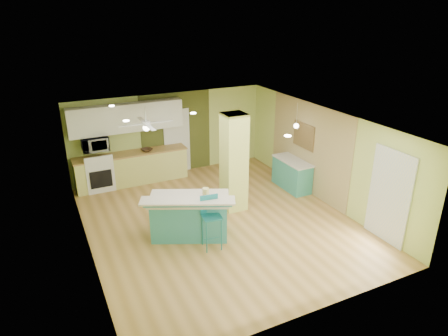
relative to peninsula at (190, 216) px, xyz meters
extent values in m
cube|color=olive|center=(0.85, 0.26, -0.50)|extent=(6.00, 7.00, 0.01)
cube|color=white|center=(0.85, 0.26, 2.01)|extent=(6.00, 7.00, 0.01)
cube|color=#BFD270|center=(0.85, 3.76, 0.76)|extent=(6.00, 0.01, 2.50)
cube|color=#BFD270|center=(0.85, -3.25, 0.76)|extent=(6.00, 0.01, 2.50)
cube|color=#BFD270|center=(-2.16, 0.26, 0.76)|extent=(0.01, 7.00, 2.50)
cube|color=#BFD270|center=(3.85, 0.26, 0.76)|extent=(0.01, 7.00, 2.50)
cube|color=#9A8358|center=(3.84, 0.86, 0.76)|extent=(0.02, 3.40, 2.50)
cube|color=#495020|center=(1.05, 3.75, 0.76)|extent=(2.20, 0.02, 2.50)
cube|color=white|center=(1.05, 3.72, 0.51)|extent=(0.82, 0.05, 2.00)
cube|color=silver|center=(3.82, -2.04, 0.56)|extent=(0.04, 1.08, 2.10)
cube|color=#C8CF60|center=(1.50, 0.76, 0.76)|extent=(0.55, 0.55, 2.50)
cube|color=#D1D16D|center=(-0.45, 3.46, -0.04)|extent=(3.20, 0.60, 0.90)
cube|color=olive|center=(-0.45, 3.46, 0.43)|extent=(3.25, 0.63, 0.04)
cube|color=white|center=(-1.40, 3.46, -0.04)|extent=(0.76, 0.64, 0.90)
cube|color=black|center=(-1.40, 3.13, -0.07)|extent=(0.59, 0.02, 0.50)
cube|color=white|center=(-1.40, 3.16, 0.50)|extent=(0.76, 0.06, 0.18)
cube|color=white|center=(-0.45, 3.58, 1.46)|extent=(3.20, 0.34, 0.80)
imported|color=silver|center=(-1.40, 3.46, 0.86)|extent=(0.70, 0.48, 0.39)
cylinder|color=white|center=(-0.25, 2.26, 1.81)|extent=(0.03, 0.03, 0.40)
cylinder|color=white|center=(-0.25, 2.26, 1.61)|extent=(0.24, 0.24, 0.10)
sphere|color=white|center=(-0.25, 2.26, 1.49)|extent=(0.18, 0.18, 0.18)
cylinder|color=silver|center=(3.50, 1.01, 1.70)|extent=(0.01, 0.01, 0.62)
sphere|color=white|center=(3.50, 1.01, 1.39)|extent=(0.14, 0.14, 0.14)
cube|color=brown|center=(3.81, 1.06, 1.06)|extent=(0.03, 0.90, 0.70)
cube|color=teal|center=(0.01, 0.02, -0.05)|extent=(1.85, 1.45, 0.88)
cube|color=beige|center=(0.01, 0.02, 0.41)|extent=(1.98, 1.58, 0.05)
cube|color=teal|center=(-0.16, -0.34, 0.50)|extent=(1.76, 0.91, 0.13)
cube|color=beige|center=(-0.16, -0.34, 0.56)|extent=(1.99, 1.21, 0.04)
cylinder|color=teal|center=(0.05, -0.84, -0.13)|extent=(0.02, 0.02, 0.74)
cylinder|color=teal|center=(0.38, -0.87, -0.13)|extent=(0.02, 0.02, 0.74)
cylinder|color=teal|center=(0.09, -0.51, -0.13)|extent=(0.02, 0.02, 0.74)
cylinder|color=teal|center=(0.42, -0.55, -0.13)|extent=(0.02, 0.02, 0.74)
cube|color=teal|center=(0.23, -0.69, 0.26)|extent=(0.43, 0.43, 0.03)
cube|color=teal|center=(0.25, -0.52, 0.48)|extent=(0.39, 0.08, 0.41)
cube|color=teal|center=(3.55, 1.13, -0.09)|extent=(0.52, 1.26, 0.81)
cube|color=silver|center=(3.55, 1.13, 0.34)|extent=(0.56, 1.32, 0.04)
imported|color=#3A2617|center=(0.00, 3.40, 0.48)|extent=(0.40, 0.40, 0.08)
cylinder|color=gold|center=(0.37, -0.07, 0.53)|extent=(0.15, 0.15, 0.19)
camera|label=1|loc=(-2.74, -7.44, 4.33)|focal=32.00mm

